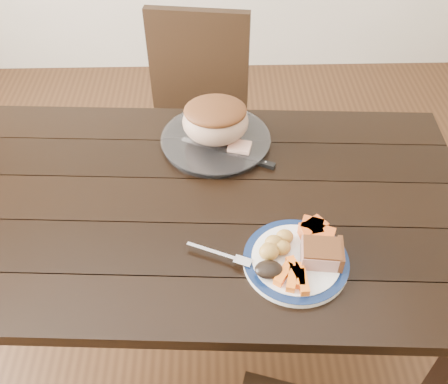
{
  "coord_description": "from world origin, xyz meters",
  "views": [
    {
      "loc": [
        0.05,
        -1.01,
        1.79
      ],
      "look_at": [
        0.08,
        -0.02,
        0.8
      ],
      "focal_mm": 40.0,
      "sensor_mm": 36.0,
      "label": 1
    }
  ],
  "objects_px": {
    "dining_table": "(198,221)",
    "chair_far": "(196,113)",
    "serving_platter": "(216,141)",
    "fork": "(224,255)",
    "carving_knife": "(245,158)",
    "dinner_plate": "(296,261)",
    "roast_joint": "(215,122)",
    "pork_slice": "(321,254)"
  },
  "relations": [
    {
      "from": "dinner_plate",
      "to": "pork_slice",
      "type": "bearing_deg",
      "value": -4.76
    },
    {
      "from": "dinner_plate",
      "to": "fork",
      "type": "xyz_separation_m",
      "value": [
        -0.18,
        0.01,
        0.01
      ]
    },
    {
      "from": "dining_table",
      "to": "serving_platter",
      "type": "height_order",
      "value": "serving_platter"
    },
    {
      "from": "dinner_plate",
      "to": "carving_knife",
      "type": "xyz_separation_m",
      "value": [
        -0.11,
        0.41,
        -0.0
      ]
    },
    {
      "from": "chair_far",
      "to": "fork",
      "type": "bearing_deg",
      "value": 103.29
    },
    {
      "from": "dining_table",
      "to": "fork",
      "type": "height_order",
      "value": "fork"
    },
    {
      "from": "dining_table",
      "to": "chair_far",
      "type": "height_order",
      "value": "chair_far"
    },
    {
      "from": "serving_platter",
      "to": "roast_joint",
      "type": "height_order",
      "value": "roast_joint"
    },
    {
      "from": "fork",
      "to": "carving_knife",
      "type": "height_order",
      "value": "fork"
    },
    {
      "from": "dining_table",
      "to": "chair_far",
      "type": "distance_m",
      "value": 0.75
    },
    {
      "from": "pork_slice",
      "to": "fork",
      "type": "distance_m",
      "value": 0.25
    },
    {
      "from": "fork",
      "to": "roast_joint",
      "type": "distance_m",
      "value": 0.48
    },
    {
      "from": "dinner_plate",
      "to": "carving_knife",
      "type": "bearing_deg",
      "value": 104.91
    },
    {
      "from": "serving_platter",
      "to": "roast_joint",
      "type": "relative_size",
      "value": 1.65
    },
    {
      "from": "dining_table",
      "to": "chair_far",
      "type": "bearing_deg",
      "value": 91.45
    },
    {
      "from": "dining_table",
      "to": "fork",
      "type": "bearing_deg",
      "value": -71.38
    },
    {
      "from": "serving_platter",
      "to": "pork_slice",
      "type": "bearing_deg",
      "value": -62.56
    },
    {
      "from": "serving_platter",
      "to": "fork",
      "type": "relative_size",
      "value": 2.04
    },
    {
      "from": "dining_table",
      "to": "dinner_plate",
      "type": "bearing_deg",
      "value": -42.09
    },
    {
      "from": "dinner_plate",
      "to": "roast_joint",
      "type": "bearing_deg",
      "value": 111.92
    },
    {
      "from": "dining_table",
      "to": "roast_joint",
      "type": "relative_size",
      "value": 7.84
    },
    {
      "from": "chair_far",
      "to": "carving_knife",
      "type": "bearing_deg",
      "value": 114.45
    },
    {
      "from": "dinner_plate",
      "to": "pork_slice",
      "type": "xyz_separation_m",
      "value": [
        0.06,
        -0.01,
        0.03
      ]
    },
    {
      "from": "carving_knife",
      "to": "dinner_plate",
      "type": "bearing_deg",
      "value": -49.47
    },
    {
      "from": "dining_table",
      "to": "pork_slice",
      "type": "bearing_deg",
      "value": -36.81
    },
    {
      "from": "dining_table",
      "to": "serving_platter",
      "type": "distance_m",
      "value": 0.28
    },
    {
      "from": "fork",
      "to": "chair_far",
      "type": "bearing_deg",
      "value": 118.91
    },
    {
      "from": "pork_slice",
      "to": "carving_knife",
      "type": "height_order",
      "value": "pork_slice"
    },
    {
      "from": "dinner_plate",
      "to": "dining_table",
      "type": "bearing_deg",
      "value": 137.91
    },
    {
      "from": "chair_far",
      "to": "fork",
      "type": "height_order",
      "value": "chair_far"
    },
    {
      "from": "dining_table",
      "to": "serving_platter",
      "type": "relative_size",
      "value": 4.75
    },
    {
      "from": "dining_table",
      "to": "serving_platter",
      "type": "bearing_deg",
      "value": 76.9
    },
    {
      "from": "chair_far",
      "to": "serving_platter",
      "type": "xyz_separation_m",
      "value": [
        0.08,
        -0.48,
        0.23
      ]
    },
    {
      "from": "chair_far",
      "to": "dinner_plate",
      "type": "distance_m",
      "value": 1.04
    },
    {
      "from": "dinner_plate",
      "to": "roast_joint",
      "type": "height_order",
      "value": "roast_joint"
    },
    {
      "from": "chair_far",
      "to": "serving_platter",
      "type": "relative_size",
      "value": 2.68
    },
    {
      "from": "dinner_plate",
      "to": "pork_slice",
      "type": "distance_m",
      "value": 0.07
    },
    {
      "from": "dinner_plate",
      "to": "carving_knife",
      "type": "height_order",
      "value": "dinner_plate"
    },
    {
      "from": "dining_table",
      "to": "roast_joint",
      "type": "bearing_deg",
      "value": 76.9
    },
    {
      "from": "fork",
      "to": "carving_knife",
      "type": "bearing_deg",
      "value": 102.32
    },
    {
      "from": "fork",
      "to": "carving_knife",
      "type": "relative_size",
      "value": 0.57
    },
    {
      "from": "serving_platter",
      "to": "dinner_plate",
      "type": "bearing_deg",
      "value": -68.08
    }
  ]
}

